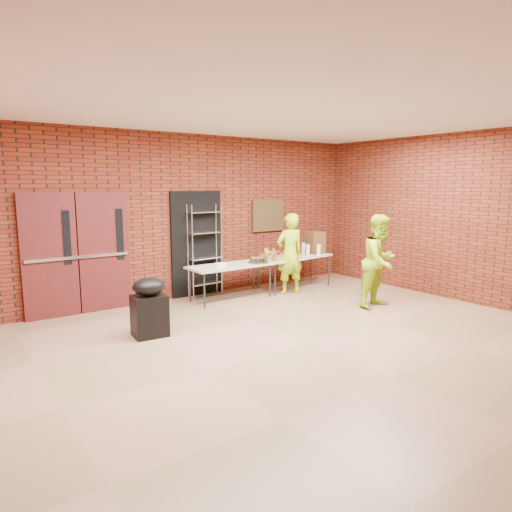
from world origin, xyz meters
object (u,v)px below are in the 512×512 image
at_px(coffee_dispenser, 315,242).
at_px(volunteer_man, 380,261).
at_px(table_left, 231,268).
at_px(table_right, 295,259).
at_px(wire_rack, 205,251).
at_px(covered_grill, 149,307).
at_px(volunteer_woman, 290,254).

xyz_separation_m(coffee_dispenser, volunteer_man, (-0.37, -2.13, -0.09)).
height_order(table_left, table_right, table_right).
distance_m(wire_rack, coffee_dispenser, 2.59).
bearing_deg(volunteer_man, table_left, 127.15).
distance_m(table_left, table_right, 1.67).
bearing_deg(covered_grill, table_right, 22.95).
bearing_deg(coffee_dispenser, wire_rack, 169.84).
distance_m(wire_rack, volunteer_man, 3.39).
relative_size(table_right, coffee_dispenser, 3.67).
relative_size(covered_grill, volunteer_woman, 0.53).
bearing_deg(coffee_dispenser, table_left, -177.08).
height_order(covered_grill, volunteer_man, volunteer_man).
height_order(coffee_dispenser, volunteer_woman, volunteer_woman).
distance_m(covered_grill, volunteer_woman, 3.53).
height_order(wire_rack, coffee_dispenser, wire_rack).
relative_size(table_left, volunteer_man, 0.99).
bearing_deg(volunteer_woman, wire_rack, -21.45).
relative_size(wire_rack, coffee_dispenser, 3.82).
bearing_deg(wire_rack, volunteer_woman, -33.69).
relative_size(volunteer_woman, volunteer_man, 0.98).
height_order(table_left, volunteer_woman, volunteer_woman).
distance_m(wire_rack, volunteer_woman, 1.72).
xyz_separation_m(coffee_dispenser, covered_grill, (-4.45, -1.26, -0.50)).
bearing_deg(coffee_dispenser, covered_grill, -164.24).
distance_m(wire_rack, table_left, 0.69).
relative_size(coffee_dispenser, covered_grill, 0.55).
xyz_separation_m(table_left, volunteer_woman, (1.26, -0.27, 0.20)).
bearing_deg(wire_rack, table_right, -19.52).
bearing_deg(volunteer_man, wire_rack, 123.38).
relative_size(wire_rack, table_right, 1.04).
height_order(covered_grill, volunteer_woman, volunteer_woman).
height_order(table_left, covered_grill, covered_grill).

